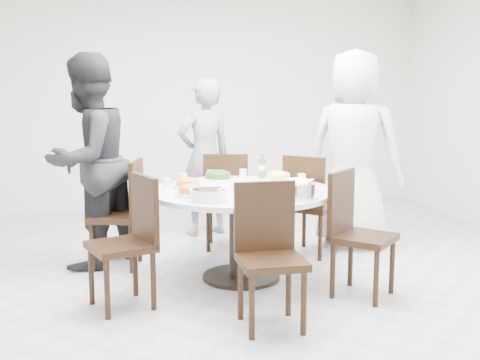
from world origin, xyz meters
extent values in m
cube|color=#B3B4B8|center=(0.00, 0.00, 0.00)|extent=(6.00, 6.00, 0.01)
cube|color=silver|center=(0.00, 3.00, 1.40)|extent=(6.00, 0.01, 2.80)
cube|color=silver|center=(0.00, -3.00, 1.40)|extent=(6.00, 0.01, 2.80)
cylinder|color=white|center=(-0.05, -0.03, 0.38)|extent=(1.50, 1.50, 0.75)
cube|color=black|center=(0.77, 0.56, 0.47)|extent=(0.59, 0.59, 0.95)
cube|color=black|center=(0.02, 0.95, 0.47)|extent=(0.51, 0.51, 0.95)
cube|color=black|center=(-1.05, 0.52, 0.47)|extent=(0.51, 0.51, 0.95)
cube|color=black|center=(-1.03, -0.48, 0.47)|extent=(0.54, 0.54, 0.95)
cube|color=black|center=(-0.07, -1.06, 0.47)|extent=(0.42, 0.42, 0.95)
cube|color=black|center=(0.76, -0.63, 0.47)|extent=(0.59, 0.59, 0.95)
imported|color=silver|center=(1.26, 0.75, 0.96)|extent=(1.12, 1.07, 1.93)
imported|color=black|center=(-0.10, 1.52, 0.83)|extent=(0.70, 0.57, 1.67)
imported|color=black|center=(-1.27, 0.62, 0.93)|extent=(1.12, 1.15, 1.87)
cylinder|color=white|center=(-0.15, 0.44, 0.79)|extent=(0.29, 0.29, 0.08)
cylinder|color=white|center=(0.36, 0.28, 0.79)|extent=(0.26, 0.26, 0.07)
cylinder|color=white|center=(-0.47, 0.11, 0.78)|extent=(0.24, 0.24, 0.06)
cylinder|color=white|center=(0.39, -0.22, 0.79)|extent=(0.29, 0.29, 0.07)
cylinder|color=white|center=(-0.48, -0.23, 0.78)|extent=(0.25, 0.25, 0.06)
cylinder|color=silver|center=(0.28, -0.49, 0.81)|extent=(0.27, 0.27, 0.11)
cylinder|color=white|center=(-0.38, -0.44, 0.79)|extent=(0.28, 0.28, 0.09)
cylinder|color=#2B6D35|center=(0.27, 0.52, 0.86)|extent=(0.07, 0.07, 0.23)
cylinder|color=white|center=(-0.04, 0.58, 0.79)|extent=(0.07, 0.07, 0.08)
camera|label=1|loc=(-1.09, -4.72, 1.59)|focal=45.00mm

